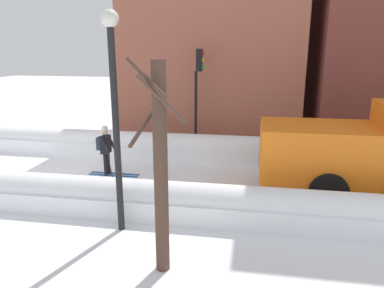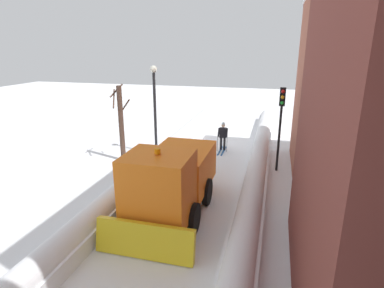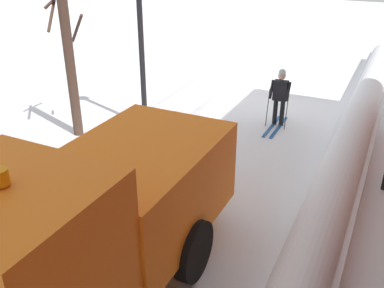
# 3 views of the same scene
# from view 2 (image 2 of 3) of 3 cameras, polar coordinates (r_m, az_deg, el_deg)

# --- Properties ---
(ground_plane) EXTENTS (80.00, 80.00, 0.00)m
(ground_plane) POSITION_cam_2_polar(r_m,az_deg,el_deg) (12.61, -2.09, -12.63)
(ground_plane) COLOR white
(snowbank_left) EXTENTS (1.10, 36.00, 1.04)m
(snowbank_left) POSITION_cam_2_polar(r_m,az_deg,el_deg) (11.98, 10.24, -12.15)
(snowbank_left) COLOR white
(snowbank_left) RESTS_ON ground
(snowbank_right) EXTENTS (1.10, 36.00, 1.01)m
(snowbank_right) POSITION_cam_2_polar(r_m,az_deg,el_deg) (13.33, -13.09, -9.27)
(snowbank_right) COLOR white
(snowbank_right) RESTS_ON ground
(plow_truck) EXTENTS (3.20, 5.98, 3.12)m
(plow_truck) POSITION_cam_2_polar(r_m,az_deg,el_deg) (12.07, -3.70, -6.25)
(plow_truck) COLOR orange
(plow_truck) RESTS_ON ground
(skier) EXTENTS (0.62, 1.80, 1.81)m
(skier) POSITION_cam_2_polar(r_m,az_deg,el_deg) (19.81, 5.62, 1.70)
(skier) COLOR black
(skier) RESTS_ON ground
(traffic_light_pole) EXTENTS (0.28, 0.42, 4.37)m
(traffic_light_pole) POSITION_cam_2_polar(r_m,az_deg,el_deg) (16.38, 15.81, 5.28)
(traffic_light_pole) COLOR black
(traffic_light_pole) RESTS_ON ground
(street_lamp) EXTENTS (0.40, 0.40, 5.27)m
(street_lamp) POSITION_cam_2_polar(r_m,az_deg,el_deg) (18.46, -6.78, 7.92)
(street_lamp) COLOR black
(street_lamp) RESTS_ON ground
(bare_tree_near) EXTENTS (1.07, 1.14, 4.32)m
(bare_tree_near) POSITION_cam_2_polar(r_m,az_deg,el_deg) (17.99, -12.70, 3.77)
(bare_tree_near) COLOR #4C352A
(bare_tree_near) RESTS_ON ground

